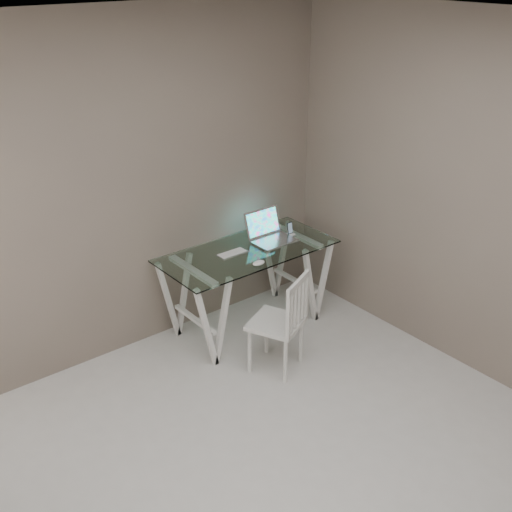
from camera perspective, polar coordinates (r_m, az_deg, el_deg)
The scene contains 7 objects.
room at distance 3.07m, azimuth 4.73°, elevation 0.37°, with size 4.50×4.52×2.71m.
desk at distance 5.52m, azimuth -0.73°, elevation -2.89°, with size 1.50×0.70×0.75m.
chair at distance 4.94m, azimuth 2.52°, elevation -5.65°, with size 0.50×0.50×0.83m.
laptop at distance 5.53m, azimuth 1.18°, elevation 2.05°, with size 0.36×0.32×0.25m.
keyboard at distance 5.30m, azimuth -2.13°, elevation 0.24°, with size 0.26×0.11×0.01m, color silver.
mouse at distance 5.10m, azimuth 0.24°, elevation -0.62°, with size 0.11×0.07×0.04m, color silver.
phone_dock at distance 5.64m, azimuth 3.06°, elevation 2.18°, with size 0.06×0.06×0.12m.
Camera 1 is at (-1.99, -1.98, 3.02)m, focal length 45.00 mm.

